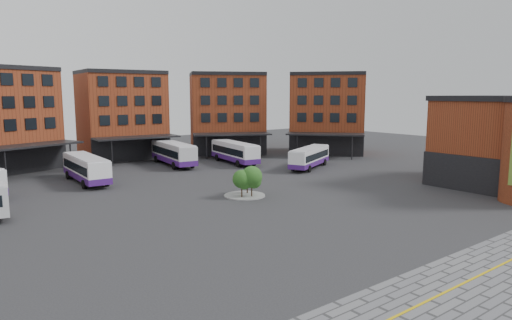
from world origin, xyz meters
TOP-DOWN VIEW (x-y plane):
  - ground at (0.00, 0.00)m, footprint 160.00×160.00m
  - yellow_line at (2.00, -14.00)m, footprint 26.00×0.15m
  - main_building at (-4.77, 38.25)m, footprint 94.14×42.48m
  - east_building at (28.70, -3.06)m, footprint 17.40×15.40m
  - tree_island at (2.03, 11.42)m, footprint 4.40×4.40m
  - bus_c at (-8.96, 29.89)m, footprint 3.29×11.78m
  - bus_d at (5.90, 35.62)m, footprint 4.36×12.59m
  - bus_e at (14.45, 31.59)m, footprint 4.39×12.02m
  - bus_f at (20.44, 21.04)m, footprint 10.75×6.93m

SIDE VIEW (x-z plane):
  - ground at x=0.00m, z-range 0.00..0.00m
  - yellow_line at x=2.00m, z-range 0.02..0.04m
  - bus_f at x=20.44m, z-range 0.13..3.16m
  - bus_c at x=-8.96m, z-range 0.14..3.43m
  - bus_e at x=14.45m, z-range 0.14..3.45m
  - tree_island at x=2.03m, z-range 0.12..3.47m
  - bus_d at x=5.90m, z-range 0.15..3.62m
  - east_building at x=28.70m, z-range -0.01..10.59m
  - main_building at x=-4.77m, z-range -0.07..14.53m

